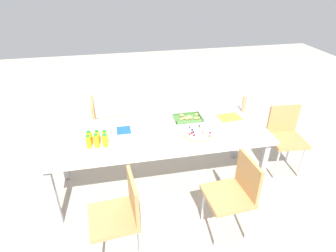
# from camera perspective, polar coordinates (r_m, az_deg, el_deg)

# --- Properties ---
(ground_plane) EXTENTS (12.00, 12.00, 0.00)m
(ground_plane) POSITION_cam_1_polar(r_m,az_deg,el_deg) (3.47, -1.75, -11.87)
(ground_plane) COLOR #B2A899
(party_table) EXTENTS (2.36, 0.87, 0.75)m
(party_table) POSITION_cam_1_polar(r_m,az_deg,el_deg) (3.05, -1.95, -2.25)
(party_table) COLOR silver
(party_table) RESTS_ON ground_plane
(chair_far_left) EXTENTS (0.42, 0.42, 0.83)m
(chair_far_left) POSITION_cam_1_polar(r_m,az_deg,el_deg) (3.80, -12.82, 0.69)
(chair_far_left) COLOR #B7844C
(chair_far_left) RESTS_ON ground_plane
(chair_end) EXTENTS (0.44, 0.44, 0.83)m
(chair_end) POSITION_cam_1_polar(r_m,az_deg,el_deg) (3.75, 22.67, -1.46)
(chair_end) COLOR #B7844C
(chair_end) RESTS_ON ground_plane
(chair_near_left) EXTENTS (0.43, 0.43, 0.83)m
(chair_near_left) POSITION_cam_1_polar(r_m,az_deg,el_deg) (2.51, -9.59, -16.78)
(chair_near_left) COLOR #B7844C
(chair_near_left) RESTS_ON ground_plane
(chair_near_right) EXTENTS (0.43, 0.43, 0.83)m
(chair_near_right) POSITION_cam_1_polar(r_m,az_deg,el_deg) (2.73, 13.39, -12.64)
(chair_near_right) COLOR #B7844C
(chair_near_right) RESTS_ON ground_plane
(juice_bottle_0) EXTENTS (0.05, 0.05, 0.14)m
(juice_bottle_0) POSITION_cam_1_polar(r_m,az_deg,el_deg) (2.85, -15.80, -3.09)
(juice_bottle_0) COLOR #FAAC14
(juice_bottle_0) RESTS_ON party_table
(juice_bottle_1) EXTENTS (0.05, 0.05, 0.15)m
(juice_bottle_1) POSITION_cam_1_polar(r_m,az_deg,el_deg) (2.83, -14.30, -2.92)
(juice_bottle_1) COLOR #FAAC14
(juice_bottle_1) RESTS_ON party_table
(juice_bottle_2) EXTENTS (0.06, 0.06, 0.14)m
(juice_bottle_2) POSITION_cam_1_polar(r_m,az_deg,el_deg) (2.83, -12.64, -2.87)
(juice_bottle_2) COLOR #FAAD14
(juice_bottle_2) RESTS_ON party_table
(juice_bottle_3) EXTENTS (0.06, 0.06, 0.14)m
(juice_bottle_3) POSITION_cam_1_polar(r_m,az_deg,el_deg) (2.91, -15.66, -2.30)
(juice_bottle_3) COLOR #FAAE14
(juice_bottle_3) RESTS_ON party_table
(juice_bottle_4) EXTENTS (0.05, 0.05, 0.14)m
(juice_bottle_4) POSITION_cam_1_polar(r_m,az_deg,el_deg) (2.90, -14.11, -2.12)
(juice_bottle_4) COLOR #FAAD14
(juice_bottle_4) RESTS_ON party_table
(juice_bottle_5) EXTENTS (0.05, 0.05, 0.13)m
(juice_bottle_5) POSITION_cam_1_polar(r_m,az_deg,el_deg) (2.90, -12.65, -2.08)
(juice_bottle_5) COLOR #F9AE14
(juice_bottle_5) RESTS_ON party_table
(fruit_pizza) EXTENTS (0.32, 0.32, 0.05)m
(fruit_pizza) POSITION_cam_1_polar(r_m,az_deg,el_deg) (2.99, 6.05, -1.48)
(fruit_pizza) COLOR tan
(fruit_pizza) RESTS_ON party_table
(snack_tray) EXTENTS (0.32, 0.21, 0.04)m
(snack_tray) POSITION_cam_1_polar(r_m,az_deg,el_deg) (3.28, 4.10, 1.63)
(snack_tray) COLOR #477238
(snack_tray) RESTS_ON party_table
(plate_stack) EXTENTS (0.19, 0.19, 0.02)m
(plate_stack) POSITION_cam_1_polar(r_m,az_deg,el_deg) (2.96, -3.44, -1.84)
(plate_stack) COLOR silver
(plate_stack) RESTS_ON party_table
(napkin_stack) EXTENTS (0.15, 0.15, 0.02)m
(napkin_stack) POSITION_cam_1_polar(r_m,az_deg,el_deg) (3.08, -8.98, -0.84)
(napkin_stack) COLOR #194CA5
(napkin_stack) RESTS_ON party_table
(cardboard_tube) EXTENTS (0.04, 0.04, 0.20)m
(cardboard_tube) POSITION_cam_1_polar(r_m,az_deg,el_deg) (3.52, 15.11, 4.23)
(cardboard_tube) COLOR #9E7A56
(cardboard_tube) RESTS_ON party_table
(paper_folder) EXTENTS (0.27, 0.22, 0.01)m
(paper_folder) POSITION_cam_1_polar(r_m,az_deg,el_deg) (3.39, 12.32, 1.75)
(paper_folder) COLOR yellow
(paper_folder) RESTS_ON party_table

